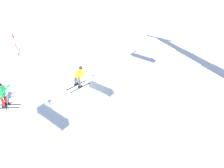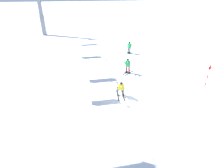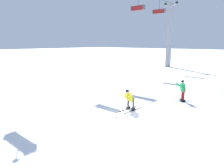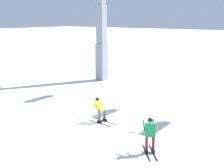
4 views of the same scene
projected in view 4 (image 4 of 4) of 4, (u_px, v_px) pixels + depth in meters
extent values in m
plane|color=white|center=(78.00, 125.00, 16.16)|extent=(260.00, 260.00, 0.00)
cube|color=black|center=(99.00, 123.00, 16.39)|extent=(1.70, 0.26, 0.01)
cube|color=black|center=(99.00, 122.00, 16.37)|extent=(0.29, 0.14, 0.16)
cylinder|color=#4C4C51|center=(99.00, 115.00, 16.28)|extent=(0.13, 0.13, 0.66)
cube|color=black|center=(105.00, 121.00, 16.71)|extent=(1.70, 0.26, 0.01)
cube|color=black|center=(105.00, 120.00, 16.69)|extent=(0.29, 0.14, 0.16)
cylinder|color=#4C4C51|center=(105.00, 113.00, 16.60)|extent=(0.13, 0.13, 0.66)
cube|color=gold|center=(100.00, 107.00, 16.47)|extent=(0.61, 0.47, 0.64)
sphere|color=beige|center=(97.00, 100.00, 16.50)|extent=(0.22, 0.22, 0.22)
sphere|color=black|center=(97.00, 99.00, 16.49)|extent=(0.23, 0.23, 0.23)
cylinder|color=gold|center=(92.00, 105.00, 16.54)|extent=(0.50, 0.13, 0.43)
cylinder|color=gray|center=(91.00, 114.00, 16.66)|extent=(0.50, 0.09, 1.12)
cylinder|color=black|center=(93.00, 121.00, 16.59)|extent=(0.07, 0.07, 0.01)
cylinder|color=gold|center=(98.00, 103.00, 16.87)|extent=(0.50, 0.13, 0.43)
cylinder|color=gray|center=(98.00, 112.00, 17.06)|extent=(0.48, 0.19, 1.12)
cylinder|color=black|center=(101.00, 118.00, 17.06)|extent=(0.07, 0.07, 0.01)
cube|color=gray|center=(102.00, 62.00, 27.39)|extent=(0.87, 0.87, 3.49)
cube|color=gray|center=(101.00, 24.00, 26.60)|extent=(0.73, 0.73, 3.49)
cube|color=black|center=(146.00, 153.00, 12.79)|extent=(1.11, 1.25, 0.01)
cube|color=black|center=(146.00, 151.00, 12.77)|extent=(0.27, 0.28, 0.16)
cylinder|color=maroon|center=(147.00, 141.00, 12.67)|extent=(0.13, 0.13, 0.78)
cube|color=black|center=(153.00, 153.00, 12.82)|extent=(1.11, 1.25, 0.01)
cube|color=black|center=(153.00, 151.00, 12.80)|extent=(0.27, 0.28, 0.16)
cylinder|color=maroon|center=(153.00, 141.00, 12.69)|extent=(0.13, 0.13, 0.78)
cube|color=green|center=(150.00, 130.00, 12.61)|extent=(0.55, 0.54, 0.61)
sphere|color=beige|center=(150.00, 121.00, 12.56)|extent=(0.21, 0.21, 0.21)
sphere|color=black|center=(150.00, 120.00, 12.56)|extent=(0.23, 0.23, 0.23)
cylinder|color=green|center=(144.00, 125.00, 12.80)|extent=(0.37, 0.41, 0.42)
cylinder|color=gray|center=(142.00, 139.00, 12.98)|extent=(0.34, 0.24, 1.10)
cylinder|color=black|center=(142.00, 151.00, 12.92)|extent=(0.07, 0.07, 0.01)
cylinder|color=green|center=(154.00, 125.00, 12.84)|extent=(0.37, 0.41, 0.42)
cylinder|color=gray|center=(154.00, 139.00, 13.03)|extent=(0.20, 0.36, 1.10)
cylinder|color=black|center=(156.00, 150.00, 12.97)|extent=(0.07, 0.07, 0.01)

